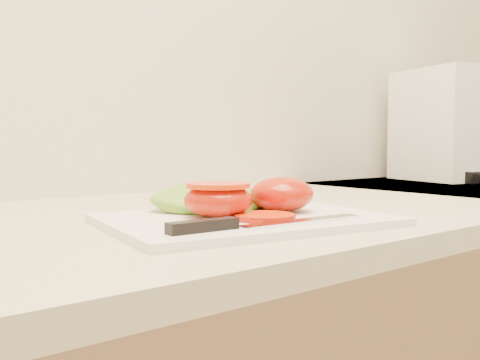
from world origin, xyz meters
TOP-DOWN VIEW (x-y plane):
  - cutting_board at (-0.36, 1.54)m, footprint 0.38×0.30m
  - tomato_half_dome at (-0.29, 1.54)m, footprint 0.09×0.09m
  - tomato_half_cut at (-0.39, 1.55)m, footprint 0.09×0.09m
  - tomato_slice_0 at (-0.36, 1.50)m, footprint 0.07×0.07m
  - lettuce_leaf_0 at (-0.36, 1.62)m, footprint 0.19×0.17m
  - lettuce_leaf_1 at (-0.32, 1.61)m, footprint 0.13×0.09m
  - knife at (-0.42, 1.47)m, footprint 0.25×0.05m
  - appliance at (0.58, 1.81)m, footprint 0.26×0.29m

SIDE VIEW (x-z plane):
  - cutting_board at x=-0.36m, z-range 0.93..0.94m
  - tomato_slice_0 at x=-0.36m, z-range 0.94..0.95m
  - knife at x=-0.42m, z-range 0.94..0.95m
  - lettuce_leaf_1 at x=-0.32m, z-range 0.94..0.97m
  - lettuce_leaf_0 at x=-0.36m, z-range 0.94..0.97m
  - tomato_half_cut at x=-0.39m, z-range 0.94..0.98m
  - tomato_half_dome at x=-0.29m, z-range 0.94..0.99m
  - appliance at x=0.58m, z-range 0.93..1.23m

